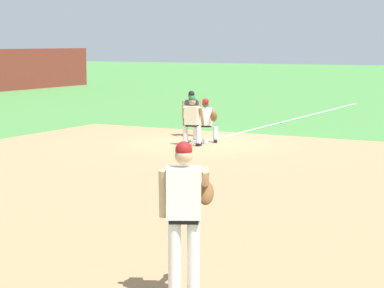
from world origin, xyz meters
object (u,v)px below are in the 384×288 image
at_px(first_baseman, 206,119).
at_px(umpire, 191,112).
at_px(first_base_bag, 199,142).
at_px(pitcher, 185,209).
at_px(baserunner, 192,119).
at_px(baseball, 198,193).

bearing_deg(first_baseman, umpire, 43.56).
bearing_deg(umpire, first_base_bag, -143.74).
relative_size(pitcher, umpire, 1.27).
xyz_separation_m(first_base_bag, umpire, (1.39, 1.02, 0.75)).
xyz_separation_m(first_base_bag, pitcher, (-12.16, -6.21, 1.01)).
bearing_deg(pitcher, umpire, 28.09).
bearing_deg(first_base_bag, pitcher, -152.94).
height_order(first_base_bag, baserunner, baserunner).
xyz_separation_m(pitcher, first_baseman, (12.33, 6.08, -0.33)).
relative_size(first_base_bag, baserunner, 0.26).
distance_m(first_baseman, baserunner, 0.78).
xyz_separation_m(baseball, first_baseman, (6.97, 3.41, 0.69)).
distance_m(baseball, pitcher, 6.08).
bearing_deg(first_baseman, baseball, -153.96).
height_order(baseball, pitcher, pitcher).
bearing_deg(baserunner, first_base_bag, 7.33).
height_order(pitcher, first_baseman, pitcher).
xyz_separation_m(first_baseman, umpire, (1.21, 1.15, 0.06)).
bearing_deg(first_base_bag, baserunner, -172.67).
xyz_separation_m(pitcher, umpire, (13.55, 7.23, -0.27)).
distance_m(baseball, umpire, 9.40).
bearing_deg(first_baseman, first_base_bag, 143.21).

